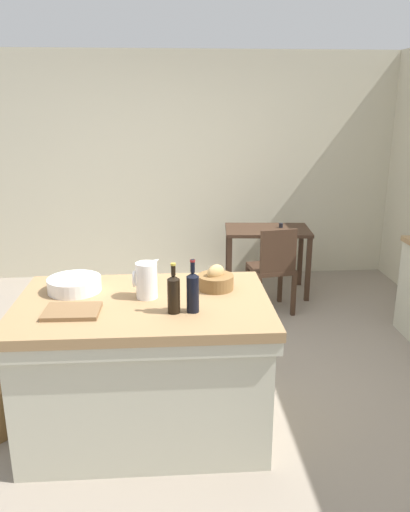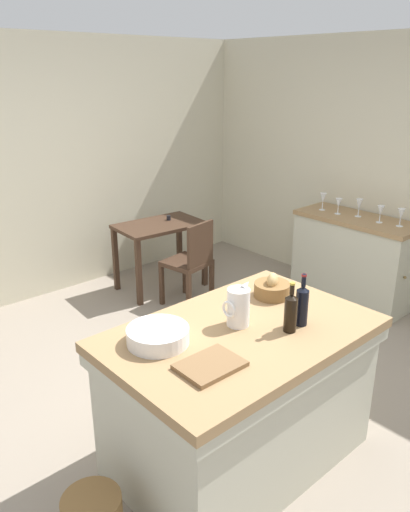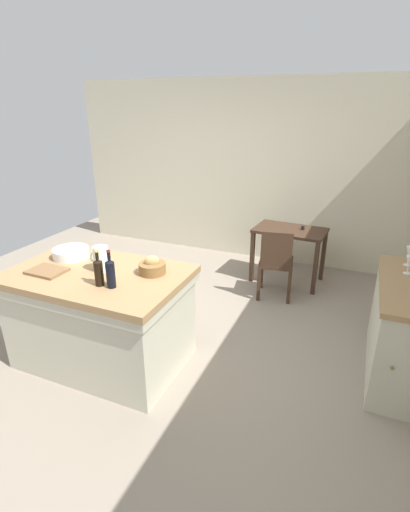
{
  "view_description": "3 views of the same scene",
  "coord_description": "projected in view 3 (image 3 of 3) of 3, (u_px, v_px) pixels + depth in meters",
  "views": [
    {
      "loc": [
        -0.07,
        -3.36,
        2.03
      ],
      "look_at": [
        0.18,
        0.3,
        0.91
      ],
      "focal_mm": 35.34,
      "sensor_mm": 36.0,
      "label": 1
    },
    {
      "loc": [
        -2.06,
        -2.24,
        2.26
      ],
      "look_at": [
        0.32,
        0.42,
        0.92
      ],
      "focal_mm": 35.1,
      "sensor_mm": 36.0,
      "label": 2
    },
    {
      "loc": [
        1.77,
        -2.9,
        2.23
      ],
      "look_at": [
        0.39,
        0.36,
        0.81
      ],
      "focal_mm": 26.58,
      "sensor_mm": 36.0,
      "label": 3
    }
  ],
  "objects": [
    {
      "name": "wooden_chair",
      "position": [
        276.0,
        262.0,
        4.55
      ],
      "size": [
        0.46,
        0.46,
        0.89
      ],
      "color": "#3D281C",
      "rests_on": "ground"
    },
    {
      "name": "island_table",
      "position": [
        101.0,
        314.0,
        3.41
      ],
      "size": [
        1.53,
        0.99,
        0.89
      ],
      "color": "#99754C",
      "rests_on": "ground"
    },
    {
      "name": "wicker_hamper",
      "position": [
        26.0,
        320.0,
        3.9
      ],
      "size": [
        0.29,
        0.29,
        0.33
      ],
      "primitive_type": "cylinder",
      "color": "brown",
      "rests_on": "ground"
    },
    {
      "name": "wine_bottle_dark",
      "position": [
        110.0,
        273.0,
        2.95
      ],
      "size": [
        0.07,
        0.07,
        0.31
      ],
      "color": "black",
      "rests_on": "island_table"
    },
    {
      "name": "wash_bowl",
      "position": [
        71.0,
        253.0,
        3.56
      ],
      "size": [
        0.33,
        0.33,
        0.09
      ],
      "primitive_type": "cylinder",
      "color": "white",
      "rests_on": "island_table"
    },
    {
      "name": "pitcher",
      "position": [
        101.0,
        258.0,
        3.25
      ],
      "size": [
        0.17,
        0.13,
        0.26
      ],
      "color": "white",
      "rests_on": "island_table"
    },
    {
      "name": "wall_back",
      "position": [
        239.0,
        171.0,
        5.69
      ],
      "size": [
        5.32,
        0.12,
        2.6
      ],
      "primitive_type": "cube",
      "color": "beige",
      "rests_on": "ground"
    },
    {
      "name": "wine_glass_far_right",
      "position": [
        410.0,
        253.0,
        3.38
      ],
      "size": [
        0.07,
        0.07,
        0.18
      ],
      "color": "white",
      "rests_on": "side_cabinet"
    },
    {
      "name": "cutting_board",
      "position": [
        47.0,
        271.0,
        3.25
      ],
      "size": [
        0.31,
        0.24,
        0.02
      ],
      "primitive_type": "cube",
      "rotation": [
        0.0,
        0.0,
        -0.02
      ],
      "color": "brown",
      "rests_on": "island_table"
    },
    {
      "name": "wine_glass_right",
      "position": [
        409.0,
        262.0,
        3.22
      ],
      "size": [
        0.07,
        0.07,
        0.16
      ],
      "color": "white",
      "rests_on": "side_cabinet"
    },
    {
      "name": "wine_bottle_amber",
      "position": [
        99.0,
        271.0,
        2.98
      ],
      "size": [
        0.07,
        0.07,
        0.29
      ],
      "color": "black",
      "rests_on": "island_table"
    },
    {
      "name": "bread_basket",
      "position": [
        152.0,
        267.0,
        3.22
      ],
      "size": [
        0.23,
        0.23,
        0.16
      ],
      "color": "brown",
      "rests_on": "island_table"
    },
    {
      "name": "side_cabinet",
      "position": [
        404.0,
        330.0,
        3.23
      ],
      "size": [
        0.52,
        1.24,
        0.88
      ],
      "color": "#99754C",
      "rests_on": "ground"
    },
    {
      "name": "writing_desk",
      "position": [
        290.0,
        238.0,
        4.96
      ],
      "size": [
        0.94,
        0.63,
        0.78
      ],
      "color": "#3D281C",
      "rests_on": "ground"
    },
    {
      "name": "ground_plane",
      "position": [
        157.0,
        335.0,
        3.95
      ],
      "size": [
        6.76,
        6.76,
        0.0
      ],
      "primitive_type": "plane",
      "color": "gray"
    }
  ]
}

